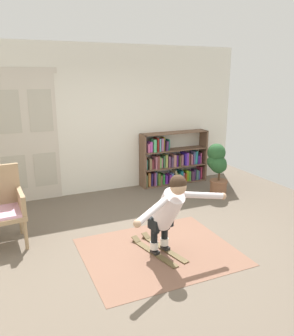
{
  "coord_description": "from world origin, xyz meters",
  "views": [
    {
      "loc": [
        -1.88,
        -3.84,
        2.32
      ],
      "look_at": [
        -0.04,
        0.31,
        1.05
      ],
      "focal_mm": 35.76,
      "sensor_mm": 36.0,
      "label": 1
    }
  ],
  "objects": [
    {
      "name": "back_wall",
      "position": [
        0.0,
        2.6,
        1.45
      ],
      "size": [
        6.0,
        0.1,
        2.9
      ],
      "primitive_type": "cube",
      "color": "silver",
      "rests_on": "ground"
    },
    {
      "name": "wicker_chair",
      "position": [
        -1.99,
        0.94,
        0.58
      ],
      "size": [
        0.63,
        0.63,
        1.1
      ],
      "color": "#A28561",
      "rests_on": "ground"
    },
    {
      "name": "person_skier",
      "position": [
        -0.04,
        -0.37,
        0.69
      ],
      "size": [
        1.46,
        0.79,
        1.09
      ],
      "color": "white",
      "rests_on": "skis_pair"
    },
    {
      "name": "rug",
      "position": [
        -0.08,
        -0.19,
        0.0
      ],
      "size": [
        2.01,
        1.65,
        0.01
      ],
      "primitive_type": "cube",
      "color": "brown",
      "rests_on": "ground"
    },
    {
      "name": "double_door",
      "position": [
        -1.44,
        2.54,
        1.23
      ],
      "size": [
        1.22,
        0.05,
        2.45
      ],
      "color": "beige",
      "rests_on": "ground"
    },
    {
      "name": "ground_plane",
      "position": [
        0.0,
        0.0,
        0.0
      ],
      "size": [
        7.2,
        7.2,
        0.0
      ],
      "primitive_type": "plane",
      "color": "#64584A"
    },
    {
      "name": "skis_pair",
      "position": [
        -0.09,
        -0.16,
        0.02
      ],
      "size": [
        0.48,
        0.96,
        0.07
      ],
      "color": "brown",
      "rests_on": "rug"
    },
    {
      "name": "potted_plant",
      "position": [
        1.95,
        1.39,
        0.59
      ],
      "size": [
        0.42,
        0.41,
        1.03
      ],
      "color": "brown",
      "rests_on": "ground"
    },
    {
      "name": "bookshelf",
      "position": [
        1.47,
        2.39,
        0.47
      ],
      "size": [
        1.53,
        0.3,
        1.14
      ],
      "color": "brown",
      "rests_on": "ground"
    }
  ]
}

